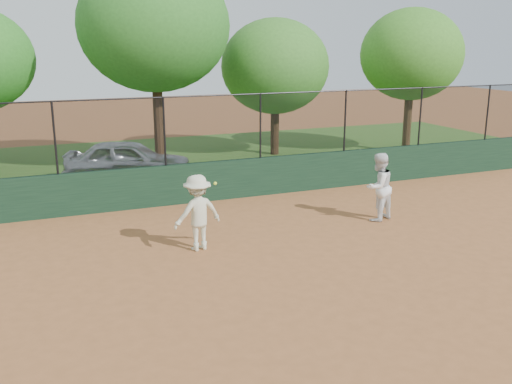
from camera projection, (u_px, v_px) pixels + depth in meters
name	position (u px, v px, depth m)	size (l,w,h in m)	color
ground	(260.00, 277.00, 11.79)	(80.00, 80.00, 0.00)	#9F5E33
back_wall	(183.00, 184.00, 17.01)	(26.00, 0.20, 1.20)	#183621
grass_strip	(144.00, 164.00, 22.53)	(36.00, 12.00, 0.01)	#305A1C
parked_car	(128.00, 161.00, 19.63)	(1.72, 4.28, 1.46)	#A7ABB0
player_second	(378.00, 187.00, 15.33)	(0.90, 0.70, 1.85)	white
player_main	(198.00, 213.00, 13.14)	(1.25, 0.86, 1.79)	beige
fence_assembly	(180.00, 129.00, 16.58)	(26.00, 0.06, 2.00)	black
tree_2	(154.00, 26.00, 20.09)	(5.40, 4.91, 7.58)	#432B18
tree_3	(275.00, 67.00, 23.63)	(4.55, 4.13, 5.67)	#3B2413
tree_4	(412.00, 55.00, 24.08)	(4.46, 4.05, 6.11)	#4A321A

